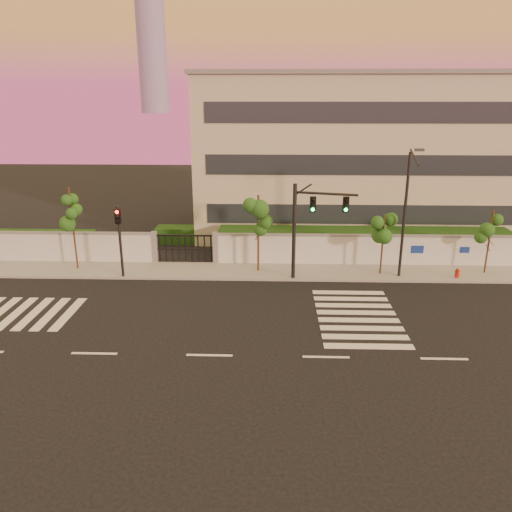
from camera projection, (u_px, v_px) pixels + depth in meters
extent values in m
plane|color=black|center=(209.00, 355.00, 21.42)|extent=(120.00, 120.00, 0.00)
cube|color=gray|center=(229.00, 271.00, 31.37)|extent=(60.00, 3.00, 0.15)
cube|color=silver|center=(455.00, 252.00, 32.08)|extent=(31.00, 0.30, 2.00)
cube|color=slate|center=(458.00, 236.00, 31.75)|extent=(31.00, 0.36, 0.12)
cube|color=slate|center=(155.00, 248.00, 32.62)|extent=(0.35, 0.35, 2.20)
cube|color=slate|center=(216.00, 248.00, 32.51)|extent=(0.35, 0.35, 2.20)
cube|color=#13330F|center=(363.00, 242.00, 34.65)|extent=(20.00, 2.00, 1.80)
cube|color=#13330F|center=(10.00, 241.00, 35.45)|extent=(12.00, 1.80, 1.40)
cube|color=#13330F|center=(196.00, 235.00, 37.47)|extent=(6.00, 1.50, 1.20)
cube|color=#B3B098|center=(351.00, 155.00, 40.19)|extent=(24.00, 12.00, 12.00)
cube|color=#262D38|center=(361.00, 214.00, 35.56)|extent=(22.00, 0.08, 1.40)
cube|color=#262D38|center=(364.00, 165.00, 34.47)|extent=(22.00, 0.08, 1.40)
cube|color=#262D38|center=(368.00, 113.00, 33.39)|extent=(22.00, 0.08, 1.40)
cube|color=slate|center=(356.00, 75.00, 38.30)|extent=(24.40, 12.40, 0.30)
cylinder|color=slate|center=(149.00, 8.00, 272.33)|extent=(16.00, 16.00, 110.00)
cube|color=silver|center=(16.00, 313.00, 25.52)|extent=(0.50, 4.00, 0.02)
cube|color=silver|center=(34.00, 313.00, 25.49)|extent=(0.50, 4.00, 0.02)
cube|color=silver|center=(51.00, 314.00, 25.47)|extent=(0.50, 4.00, 0.02)
cube|color=silver|center=(69.00, 314.00, 25.44)|extent=(0.50, 4.00, 0.02)
cube|color=silver|center=(369.00, 346.00, 22.16)|extent=(4.00, 0.50, 0.02)
cube|color=silver|center=(365.00, 337.00, 23.01)|extent=(4.00, 0.50, 0.02)
cube|color=silver|center=(362.00, 328.00, 23.87)|extent=(4.00, 0.50, 0.02)
cube|color=silver|center=(359.00, 320.00, 24.72)|extent=(4.00, 0.50, 0.02)
cube|color=silver|center=(356.00, 313.00, 25.58)|extent=(4.00, 0.50, 0.02)
cube|color=silver|center=(353.00, 305.00, 26.43)|extent=(4.00, 0.50, 0.02)
cube|color=silver|center=(351.00, 299.00, 27.29)|extent=(4.00, 0.50, 0.02)
cube|color=silver|center=(348.00, 293.00, 28.14)|extent=(4.00, 0.50, 0.02)
cube|color=silver|center=(94.00, 353.00, 21.56)|extent=(2.00, 0.15, 0.01)
cube|color=silver|center=(209.00, 355.00, 21.41)|extent=(2.00, 0.15, 0.01)
cube|color=silver|center=(326.00, 357.00, 21.27)|extent=(2.00, 0.15, 0.01)
cube|color=silver|center=(444.00, 359.00, 21.12)|extent=(2.00, 0.15, 0.01)
cylinder|color=#382314|center=(73.00, 230.00, 30.95)|extent=(0.11, 0.11, 5.32)
sphere|color=#154B17|center=(70.00, 205.00, 30.45)|extent=(1.03, 1.03, 1.03)
sphere|color=#154B17|center=(78.00, 217.00, 30.87)|extent=(0.79, 0.79, 0.79)
sphere|color=#154B17|center=(66.00, 214.00, 30.49)|extent=(0.75, 0.75, 0.75)
cylinder|color=#382314|center=(258.00, 235.00, 30.56)|extent=(0.13, 0.13, 4.93)
sphere|color=#154B17|center=(258.00, 211.00, 30.10)|extent=(1.20, 1.20, 1.20)
sphere|color=#154B17|center=(265.00, 222.00, 30.52)|extent=(0.92, 0.92, 0.92)
sphere|color=#154B17|center=(253.00, 220.00, 30.10)|extent=(0.87, 0.87, 0.87)
cylinder|color=#382314|center=(382.00, 246.00, 30.18)|extent=(0.11, 0.11, 3.88)
sphere|color=#154B17|center=(384.00, 227.00, 29.82)|extent=(1.01, 1.01, 1.01)
sphere|color=#154B17|center=(388.00, 236.00, 30.16)|extent=(0.77, 0.77, 0.77)
sphere|color=#154B17|center=(379.00, 234.00, 29.82)|extent=(0.74, 0.74, 0.74)
cylinder|color=#382314|center=(489.00, 243.00, 30.32)|extent=(0.11, 0.11, 4.12)
sphere|color=#154B17|center=(492.00, 223.00, 29.94)|extent=(0.97, 0.97, 0.97)
sphere|color=#154B17|center=(494.00, 232.00, 30.29)|extent=(0.74, 0.74, 0.74)
sphere|color=#154B17|center=(487.00, 230.00, 29.95)|extent=(0.71, 0.71, 0.71)
cylinder|color=black|center=(294.00, 233.00, 29.20)|extent=(0.23, 0.23, 5.84)
cylinder|color=black|center=(326.00, 194.00, 28.41)|extent=(3.51, 0.99, 0.15)
cube|color=black|center=(313.00, 204.00, 28.58)|extent=(0.33, 0.17, 0.85)
sphere|color=#0CF259|center=(313.00, 209.00, 28.56)|extent=(0.19, 0.19, 0.19)
cube|color=black|center=(346.00, 205.00, 28.52)|extent=(0.33, 0.17, 0.85)
sphere|color=#0CF259|center=(346.00, 209.00, 28.50)|extent=(0.19, 0.19, 0.19)
cylinder|color=black|center=(120.00, 243.00, 29.64)|extent=(0.16, 0.16, 4.49)
cube|color=black|center=(118.00, 216.00, 29.08)|extent=(0.35, 0.18, 0.90)
sphere|color=red|center=(117.00, 212.00, 28.89)|extent=(0.20, 0.20, 0.20)
cylinder|color=black|center=(404.00, 217.00, 29.24)|extent=(0.17, 0.17, 7.59)
cylinder|color=black|center=(414.00, 157.00, 27.31)|extent=(0.09, 1.82, 0.74)
cube|color=#3F3F44|center=(420.00, 150.00, 26.35)|extent=(0.47, 0.24, 0.14)
cylinder|color=#AE1A0B|center=(457.00, 276.00, 30.02)|extent=(0.22, 0.22, 0.50)
cylinder|color=#AE1A0B|center=(457.00, 271.00, 29.92)|extent=(0.28, 0.28, 0.10)
sphere|color=#AE1A0B|center=(458.00, 270.00, 29.89)|extent=(0.18, 0.18, 0.18)
cylinder|color=#AE1A0B|center=(457.00, 274.00, 29.98)|extent=(0.29, 0.21, 0.10)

